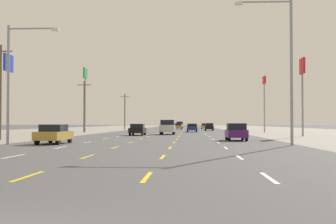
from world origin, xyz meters
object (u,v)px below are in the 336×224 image
(sedan_center_turn_farthest, at_px, (178,126))
(pole_sign_left_row_1, at_px, (8,73))
(sedan_inner_left_mid, at_px, (138,129))
(suv_center_turn_distant_b, at_px, (180,125))
(hatchback_far_right_near, at_px, (236,132))
(suv_center_turn_midfar, at_px, (168,127))
(hatchback_far_right_farther, at_px, (209,127))
(sedan_far_left_nearest, at_px, (54,134))
(sedan_far_right_distant_a, at_px, (205,126))
(sedan_inner_right_far, at_px, (192,128))
(streetlight_right_row_0, at_px, (286,60))
(pole_sign_right_row_1, at_px, (302,77))
(pole_sign_left_row_2, at_px, (85,84))
(pole_sign_right_row_2, at_px, (264,91))
(streetlight_left_row_0, at_px, (14,75))

(sedan_center_turn_farthest, bearing_deg, pole_sign_left_row_1, -106.56)
(sedan_inner_left_mid, distance_m, suv_center_turn_distant_b, 73.68)
(hatchback_far_right_near, xyz_separation_m, suv_center_turn_midfar, (-7.16, 20.53, 0.24))
(hatchback_far_right_farther, bearing_deg, suv_center_turn_distant_b, 100.04)
(suv_center_turn_midfar, distance_m, pole_sign_left_row_1, 21.76)
(sedan_far_left_nearest, xyz_separation_m, hatchback_far_right_farther, (14.19, 57.57, 0.03))
(suv_center_turn_midfar, bearing_deg, sedan_far_right_distant_a, 82.59)
(sedan_far_left_nearest, relative_size, sedan_inner_left_mid, 1.00)
(hatchback_far_right_near, xyz_separation_m, sedan_inner_right_far, (-3.74, 36.73, -0.03))
(sedan_far_right_distant_a, bearing_deg, hatchback_far_right_farther, -89.67)
(sedan_far_right_distant_a, height_order, streetlight_right_row_0, streetlight_right_row_0)
(suv_center_turn_midfar, bearing_deg, hatchback_far_right_near, -70.78)
(pole_sign_left_row_1, bearing_deg, hatchback_far_right_farther, 59.36)
(sedan_far_left_nearest, distance_m, streetlight_right_row_0, 17.82)
(pole_sign_right_row_1, bearing_deg, suv_center_turn_midfar, 154.61)
(pole_sign_left_row_2, bearing_deg, sedan_inner_left_mid, -58.71)
(sedan_inner_right_far, xyz_separation_m, sedan_center_turn_farthest, (-3.27, 32.12, 0.00))
(suv_center_turn_midfar, relative_size, sedan_far_right_distant_a, 1.09)
(hatchback_far_right_near, xyz_separation_m, pole_sign_left_row_1, (-24.72, 9.27, 6.43))
(hatchback_far_right_farther, bearing_deg, sedan_far_left_nearest, -103.84)
(suv_center_turn_midfar, bearing_deg, sedan_inner_left_mid, -128.54)
(sedan_inner_right_far, relative_size, pole_sign_right_row_2, 0.48)
(sedan_center_turn_farthest, distance_m, pole_sign_right_row_2, 38.60)
(streetlight_left_row_0, bearing_deg, sedan_far_left_nearest, 30.18)
(sedan_far_left_nearest, bearing_deg, hatchback_far_right_near, 25.54)
(suv_center_turn_midfar, relative_size, pole_sign_left_row_2, 0.45)
(suv_center_turn_midfar, xyz_separation_m, streetlight_right_row_0, (9.78, -28.87, 4.94))
(sedan_inner_left_mid, xyz_separation_m, sedan_far_right_distant_a, (10.45, 57.28, 0.00))
(suv_center_turn_midfar, bearing_deg, pole_sign_right_row_1, -25.39)
(streetlight_left_row_0, xyz_separation_m, streetlight_right_row_0, (19.52, 0.00, 0.92))
(sedan_inner_right_far, height_order, sedan_center_turn_farthest, same)
(suv_center_turn_distant_b, relative_size, pole_sign_right_row_1, 0.53)
(suv_center_turn_distant_b, bearing_deg, hatchback_far_right_near, -85.50)
(sedan_center_turn_farthest, bearing_deg, hatchback_far_right_farther, -69.34)
(pole_sign_right_row_2, bearing_deg, pole_sign_left_row_1, -143.21)
(hatchback_far_right_near, height_order, hatchback_far_right_farther, same)
(sedan_far_right_distant_a, height_order, pole_sign_left_row_2, pole_sign_left_row_2)
(sedan_far_left_nearest, height_order, sedan_inner_right_far, same)
(sedan_inner_left_mid, relative_size, suv_center_turn_distant_b, 0.92)
(sedan_inner_left_mid, relative_size, streetlight_left_row_0, 0.52)
(sedan_inner_left_mid, height_order, pole_sign_right_row_1, pole_sign_right_row_1)
(suv_center_turn_distant_b, relative_size, streetlight_right_row_0, 0.47)
(suv_center_turn_midfar, height_order, hatchback_far_right_farther, suv_center_turn_midfar)
(pole_sign_right_row_1, relative_size, streetlight_right_row_0, 0.89)
(sedan_far_right_distant_a, bearing_deg, pole_sign_right_row_2, -77.79)
(streetlight_right_row_0, bearing_deg, sedan_center_turn_farthest, 97.11)
(suv_center_turn_midfar, xyz_separation_m, sedan_far_right_distant_a, (6.86, 52.77, -0.27))
(sedan_far_left_nearest, relative_size, streetlight_right_row_0, 0.43)
(sedan_center_turn_farthest, relative_size, pole_sign_right_row_1, 0.49)
(pole_sign_left_row_2, distance_m, pole_sign_right_row_2, 30.21)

